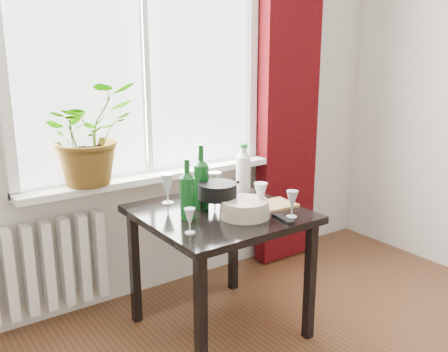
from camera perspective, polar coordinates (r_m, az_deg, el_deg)
window at (r=3.17m, az=-9.21°, el=13.90°), size 1.72×0.08×1.62m
windowsill at (r=3.22m, az=-8.09°, el=-0.02°), size 1.72×0.20×0.04m
curtain at (r=3.75m, az=7.44°, el=9.43°), size 0.50×0.12×2.56m
radiator at (r=3.15m, az=-20.44°, el=-9.81°), size 0.80×0.10×0.55m
table at (r=2.83m, az=-0.50°, el=-5.74°), size 0.85×0.85×0.74m
potted_plant at (r=2.99m, az=-15.26°, el=4.72°), size 0.60×0.54×0.60m
wine_bottle_left at (r=2.63m, az=-4.22°, el=-1.45°), size 0.09×0.09×0.33m
wine_bottle_right at (r=2.79m, az=-2.63°, el=-0.01°), size 0.10×0.10×0.37m
bottle_amber at (r=2.96m, az=-2.73°, el=0.05°), size 0.09×0.09×0.29m
cleaning_bottle at (r=3.12m, az=2.22°, el=1.01°), size 0.11×0.11×0.32m
wineglass_front_right at (r=2.73m, az=4.20°, el=-2.53°), size 0.10×0.10×0.18m
wineglass_far_right at (r=2.69m, az=7.77°, el=-3.17°), size 0.07×0.07×0.15m
wineglass_back_center at (r=2.93m, az=-1.06°, el=-1.21°), size 0.09×0.09×0.18m
wineglass_back_left at (r=2.91m, az=-6.48°, el=-1.39°), size 0.10×0.10×0.18m
wineglass_front_left at (r=2.45m, az=-3.94°, el=-5.13°), size 0.06×0.06×0.13m
plate_stack at (r=2.69m, az=2.37°, el=-3.74°), size 0.32×0.32×0.09m
fondue_pot at (r=2.75m, az=-0.74°, el=-2.49°), size 0.27×0.25×0.17m
tv_remote at (r=2.66m, az=6.81°, el=-4.88°), size 0.07×0.16×0.02m
cutting_board at (r=2.86m, az=5.26°, el=-3.41°), size 0.30×0.20×0.02m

